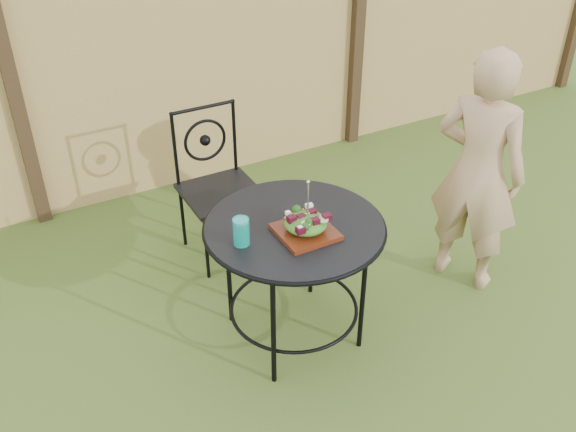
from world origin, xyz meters
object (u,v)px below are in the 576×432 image
object	(u,v)px
patio_table	(294,247)
diner	(478,172)
patio_chair	(217,181)
salad_plate	(305,232)

from	to	relation	value
patio_table	diner	world-z (taller)	diner
patio_chair	diner	xyz separation A→B (m)	(1.19, -0.99, 0.23)
patio_table	diner	distance (m)	1.17
patio_table	diner	bearing A→B (deg)	-2.37
patio_table	salad_plate	world-z (taller)	salad_plate
diner	salad_plate	bearing A→B (deg)	66.13
diner	patio_chair	bearing A→B (deg)	24.04
salad_plate	diner	bearing A→B (deg)	2.35
diner	patio_table	bearing A→B (deg)	61.41
diner	salad_plate	world-z (taller)	diner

